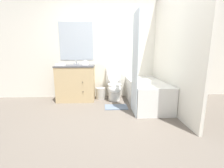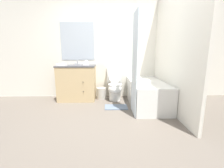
# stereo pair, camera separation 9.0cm
# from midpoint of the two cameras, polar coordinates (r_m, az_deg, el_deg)

# --- Properties ---
(ground_plane) EXTENTS (14.00, 14.00, 0.00)m
(ground_plane) POSITION_cam_midpoint_polar(r_m,az_deg,el_deg) (2.61, -0.30, -14.58)
(ground_plane) COLOR #6B6056
(wall_back) EXTENTS (8.00, 0.06, 2.50)m
(wall_back) POSITION_cam_midpoint_polar(r_m,az_deg,el_deg) (3.99, -0.90, 13.05)
(wall_back) COLOR white
(wall_back) RESTS_ON ground_plane
(wall_right) EXTENTS (0.05, 2.62, 2.50)m
(wall_right) POSITION_cam_midpoint_polar(r_m,az_deg,el_deg) (3.42, 21.52, 12.46)
(wall_right) COLOR white
(wall_right) RESTS_ON ground_plane
(vanity_cabinet) EXTENTS (0.91, 0.60, 0.87)m
(vanity_cabinet) POSITION_cam_midpoint_polar(r_m,az_deg,el_deg) (3.82, -12.48, 0.63)
(vanity_cabinet) COLOR tan
(vanity_cabinet) RESTS_ON ground_plane
(sink_faucet) EXTENTS (0.14, 0.12, 0.12)m
(sink_faucet) POSITION_cam_midpoint_polar(r_m,az_deg,el_deg) (3.94, -12.29, 7.71)
(sink_faucet) COLOR silver
(sink_faucet) RESTS_ON vanity_cabinet
(toilet) EXTENTS (0.38, 0.63, 0.82)m
(toilet) POSITION_cam_midpoint_polar(r_m,az_deg,el_deg) (3.74, 1.77, -0.41)
(toilet) COLOR white
(toilet) RESTS_ON ground_plane
(bathtub) EXTENTS (0.73, 1.49, 0.55)m
(bathtub) POSITION_cam_midpoint_polar(r_m,az_deg,el_deg) (3.46, 13.79, -3.40)
(bathtub) COLOR white
(bathtub) RESTS_ON ground_plane
(shower_curtain) EXTENTS (0.02, 0.50, 1.87)m
(shower_curtain) POSITION_cam_midpoint_polar(r_m,az_deg,el_deg) (2.81, 9.51, 7.12)
(shower_curtain) COLOR silver
(shower_curtain) RESTS_ON ground_plane
(wastebasket) EXTENTS (0.25, 0.25, 0.29)m
(wastebasket) POSITION_cam_midpoint_polar(r_m,az_deg,el_deg) (3.86, -3.43, -3.53)
(wastebasket) COLOR #B7B2A8
(wastebasket) RESTS_ON ground_plane
(tissue_box) EXTENTS (0.14, 0.11, 0.13)m
(tissue_box) POSITION_cam_midpoint_polar(r_m,az_deg,el_deg) (3.73, -9.08, 7.88)
(tissue_box) COLOR white
(tissue_box) RESTS_ON vanity_cabinet
(hand_towel_folded) EXTENTS (0.21, 0.15, 0.05)m
(hand_towel_folded) POSITION_cam_midpoint_polar(r_m,az_deg,el_deg) (3.68, -18.02, 7.03)
(hand_towel_folded) COLOR white
(hand_towel_folded) RESTS_ON vanity_cabinet
(bath_towel_folded) EXTENTS (0.26, 0.21, 0.10)m
(bath_towel_folded) POSITION_cam_midpoint_polar(r_m,az_deg,el_deg) (2.97, 12.40, 0.57)
(bath_towel_folded) COLOR white
(bath_towel_folded) RESTS_ON bathtub
(bath_mat) EXTENTS (0.49, 0.32, 0.02)m
(bath_mat) POSITION_cam_midpoint_polar(r_m,az_deg,el_deg) (3.29, 2.38, -8.76)
(bath_mat) COLOR slate
(bath_mat) RESTS_ON ground_plane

